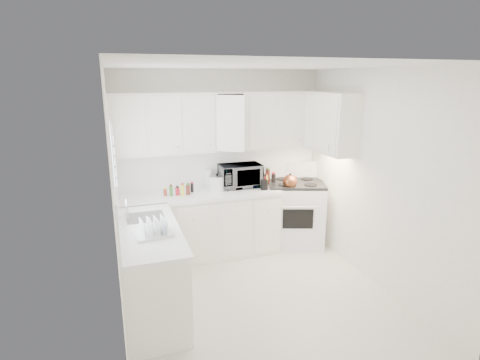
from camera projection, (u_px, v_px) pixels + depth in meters
name	position (u px, v px, depth m)	size (l,w,h in m)	color
floor	(259.00, 298.00, 4.46)	(3.20, 3.20, 0.00)	silver
ceiling	(263.00, 66.00, 3.79)	(3.20, 3.20, 0.00)	white
wall_back	(220.00, 162.00, 5.59)	(3.00, 3.00, 0.00)	white
wall_front	(345.00, 254.00, 2.66)	(3.00, 3.00, 0.00)	white
wall_left	(115.00, 206.00, 3.66)	(3.20, 3.20, 0.00)	white
wall_right	(377.00, 180.00, 4.59)	(3.20, 3.20, 0.00)	white
window_blinds	(114.00, 172.00, 3.92)	(0.06, 0.96, 1.06)	white
lower_cabinets_back	(200.00, 226.00, 5.41)	(2.22, 0.60, 0.90)	white
lower_cabinets_left	(150.00, 271.00, 4.16)	(0.60, 1.60, 0.90)	white
countertop_back	(200.00, 195.00, 5.28)	(2.24, 0.64, 0.05)	white
countertop_left	(148.00, 231.00, 4.04)	(0.64, 1.62, 0.05)	white
backsplash_back	(221.00, 167.00, 5.60)	(2.98, 0.02, 0.55)	white
backsplash_left	(116.00, 207.00, 3.87)	(0.02, 1.60, 0.55)	white
upper_cabinets_back	(223.00, 150.00, 5.39)	(3.00, 0.33, 0.80)	white
upper_cabinets_right	(330.00, 152.00, 5.24)	(0.33, 0.90, 0.80)	white
sink	(144.00, 207.00, 4.32)	(0.42, 0.38, 0.30)	gray
stove	(295.00, 205.00, 5.80)	(0.81, 0.67, 1.25)	white
tea_kettle	(290.00, 181.00, 5.48)	(0.26, 0.22, 0.24)	#9B462A
frying_pan	(302.00, 179.00, 5.91)	(0.28, 0.47, 0.04)	black
microwave	(240.00, 173.00, 5.54)	(0.60, 0.33, 0.41)	gray
rice_cooker	(217.00, 182.00, 5.40)	(0.23, 0.23, 0.23)	white
paper_towel	(208.00, 178.00, 5.51)	(0.12, 0.12, 0.27)	white
utensil_crock	(264.00, 178.00, 5.39)	(0.11, 0.11, 0.33)	black
dish_rack	(152.00, 226.00, 3.82)	(0.36, 0.27, 0.20)	white
spice_left_0	(164.00, 189.00, 5.24)	(0.06, 0.06, 0.13)	#A13C2B
spice_left_1	(171.00, 190.00, 5.18)	(0.06, 0.06, 0.13)	#347828
spice_left_2	(175.00, 188.00, 5.28)	(0.06, 0.06, 0.13)	red
spice_left_3	(182.00, 189.00, 5.22)	(0.06, 0.06, 0.13)	yellow
spice_left_4	(186.00, 187.00, 5.33)	(0.06, 0.06, 0.13)	maroon
spice_left_5	(193.00, 188.00, 5.27)	(0.06, 0.06, 0.13)	black
sauce_right_0	(261.00, 178.00, 5.71)	(0.06, 0.06, 0.19)	red
sauce_right_1	(266.00, 178.00, 5.67)	(0.06, 0.06, 0.19)	yellow
sauce_right_2	(267.00, 177.00, 5.74)	(0.06, 0.06, 0.19)	maroon
sauce_right_3	(272.00, 178.00, 5.70)	(0.06, 0.06, 0.19)	black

